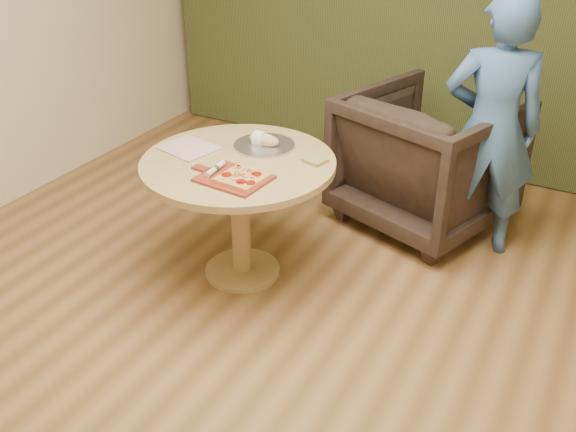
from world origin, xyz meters
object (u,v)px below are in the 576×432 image
(pizza_paddle, at_px, (232,178))
(serving_tray, at_px, (264,145))
(armchair, at_px, (428,154))
(cutlery_roll, at_px, (216,169))
(person_standing, at_px, (491,129))
(pedestal_table, at_px, (239,183))
(flatbread_pizza, at_px, (242,178))
(bread_roll, at_px, (263,139))

(pizza_paddle, relative_size, serving_tray, 1.28)
(armchair, bearing_deg, cutlery_roll, 79.29)
(cutlery_roll, bearing_deg, person_standing, 41.83)
(pedestal_table, distance_m, pizza_paddle, 0.28)
(pizza_paddle, height_order, person_standing, person_standing)
(flatbread_pizza, distance_m, serving_tray, 0.47)
(flatbread_pizza, xyz_separation_m, cutlery_roll, (-0.18, 0.02, 0.00))
(flatbread_pizza, distance_m, armchair, 1.51)
(bread_roll, height_order, armchair, armchair)
(cutlery_roll, xyz_separation_m, armchair, (0.76, 1.35, -0.28))
(flatbread_pizza, relative_size, person_standing, 0.15)
(pizza_paddle, height_order, flatbread_pizza, flatbread_pizza)
(pizza_paddle, height_order, cutlery_roll, cutlery_roll)
(pizza_paddle, xyz_separation_m, armchair, (0.64, 1.36, -0.26))
(pizza_paddle, bearing_deg, flatbread_pizza, -1.36)
(armchair, bearing_deg, pedestal_table, 75.53)
(cutlery_roll, distance_m, serving_tray, 0.44)
(pizza_paddle, height_order, armchair, armchair)
(serving_tray, relative_size, person_standing, 0.22)
(pedestal_table, distance_m, flatbread_pizza, 0.33)
(flatbread_pizza, height_order, person_standing, person_standing)
(pizza_paddle, distance_m, bread_roll, 0.46)
(pizza_paddle, xyz_separation_m, bread_roll, (-0.08, 0.45, 0.04))
(pizza_paddle, relative_size, bread_roll, 2.37)
(armchair, xyz_separation_m, person_standing, (0.41, -0.16, 0.31))
(pizza_paddle, bearing_deg, pedestal_table, 120.09)
(cutlery_roll, distance_m, bread_roll, 0.43)
(flatbread_pizza, relative_size, cutlery_roll, 1.19)
(serving_tray, bearing_deg, pedestal_table, -98.13)
(flatbread_pizza, xyz_separation_m, bread_roll, (-0.14, 0.45, 0.02))
(pedestal_table, relative_size, bread_roll, 5.64)
(bread_roll, bearing_deg, cutlery_roll, -94.59)
(pedestal_table, bearing_deg, serving_tray, 81.87)
(pedestal_table, relative_size, armchair, 1.09)
(flatbread_pizza, height_order, serving_tray, flatbread_pizza)
(serving_tray, height_order, bread_roll, bread_roll)
(cutlery_roll, bearing_deg, bread_roll, 81.52)
(pizza_paddle, distance_m, cutlery_roll, 0.12)
(cutlery_roll, xyz_separation_m, person_standing, (1.16, 1.19, 0.03))
(bread_roll, relative_size, person_standing, 0.12)
(pizza_paddle, relative_size, flatbread_pizza, 1.93)
(pedestal_table, xyz_separation_m, armchair, (0.75, 1.14, -0.11))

